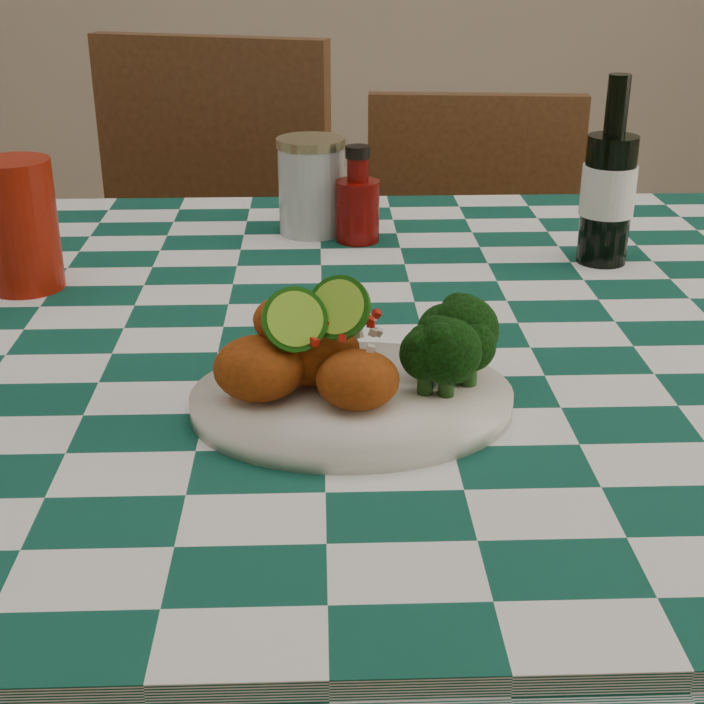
{
  "coord_description": "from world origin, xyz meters",
  "views": [
    {
      "loc": [
        -0.0,
        -0.94,
        1.17
      ],
      "look_at": [
        0.02,
        -0.19,
        0.84
      ],
      "focal_mm": 50.0,
      "sensor_mm": 36.0,
      "label": 1
    }
  ],
  "objects_px": {
    "fried_chicken_pile": "(322,343)",
    "ketchup_bottle": "(358,194)",
    "red_tumbler": "(19,225)",
    "dining_table": "(326,628)",
    "wooden_chair_left": "(179,332)",
    "mason_jar": "(311,186)",
    "beer_bottle": "(610,172)",
    "plate": "(352,401)",
    "wooden_chair_right": "(472,354)"
  },
  "relations": [
    {
      "from": "fried_chicken_pile",
      "to": "ketchup_bottle",
      "type": "height_order",
      "value": "ketchup_bottle"
    },
    {
      "from": "ketchup_bottle",
      "to": "red_tumbler",
      "type": "bearing_deg",
      "value": -156.73
    },
    {
      "from": "dining_table",
      "to": "wooden_chair_left",
      "type": "height_order",
      "value": "wooden_chair_left"
    },
    {
      "from": "ketchup_bottle",
      "to": "fried_chicken_pile",
      "type": "bearing_deg",
      "value": -95.82
    },
    {
      "from": "dining_table",
      "to": "mason_jar",
      "type": "bearing_deg",
      "value": 91.89
    },
    {
      "from": "mason_jar",
      "to": "beer_bottle",
      "type": "relative_size",
      "value": 0.56
    },
    {
      "from": "mason_jar",
      "to": "fried_chicken_pile",
      "type": "bearing_deg",
      "value": -88.89
    },
    {
      "from": "dining_table",
      "to": "plate",
      "type": "distance_m",
      "value": 0.45
    },
    {
      "from": "dining_table",
      "to": "beer_bottle",
      "type": "relative_size",
      "value": 7.37
    },
    {
      "from": "mason_jar",
      "to": "wooden_chair_left",
      "type": "relative_size",
      "value": 0.13
    },
    {
      "from": "fried_chicken_pile",
      "to": "wooden_chair_right",
      "type": "distance_m",
      "value": 1.02
    },
    {
      "from": "beer_bottle",
      "to": "wooden_chair_left",
      "type": "bearing_deg",
      "value": 140.29
    },
    {
      "from": "wooden_chair_right",
      "to": "beer_bottle",
      "type": "bearing_deg",
      "value": -76.74
    },
    {
      "from": "dining_table",
      "to": "ketchup_bottle",
      "type": "xyz_separation_m",
      "value": [
        0.05,
        0.29,
        0.46
      ]
    },
    {
      "from": "wooden_chair_left",
      "to": "wooden_chair_right",
      "type": "height_order",
      "value": "wooden_chair_left"
    },
    {
      "from": "beer_bottle",
      "to": "dining_table",
      "type": "bearing_deg",
      "value": -150.4
    },
    {
      "from": "red_tumbler",
      "to": "fried_chicken_pile",
      "type": "bearing_deg",
      "value": -43.72
    },
    {
      "from": "plate",
      "to": "wooden_chair_right",
      "type": "relative_size",
      "value": 0.31
    },
    {
      "from": "ketchup_bottle",
      "to": "beer_bottle",
      "type": "height_order",
      "value": "beer_bottle"
    },
    {
      "from": "mason_jar",
      "to": "beer_bottle",
      "type": "bearing_deg",
      "value": -21.09
    },
    {
      "from": "ketchup_bottle",
      "to": "mason_jar",
      "type": "xyz_separation_m",
      "value": [
        -0.06,
        0.04,
        0.0
      ]
    },
    {
      "from": "wooden_chair_right",
      "to": "mason_jar",
      "type": "bearing_deg",
      "value": -123.18
    },
    {
      "from": "dining_table",
      "to": "plate",
      "type": "relative_size",
      "value": 6.01
    },
    {
      "from": "dining_table",
      "to": "red_tumbler",
      "type": "height_order",
      "value": "red_tumbler"
    },
    {
      "from": "fried_chicken_pile",
      "to": "plate",
      "type": "bearing_deg",
      "value": 0.0
    },
    {
      "from": "wooden_chair_right",
      "to": "fried_chicken_pile",
      "type": "bearing_deg",
      "value": -101.94
    },
    {
      "from": "ketchup_bottle",
      "to": "wooden_chair_right",
      "type": "relative_size",
      "value": 0.14
    },
    {
      "from": "dining_table",
      "to": "beer_bottle",
      "type": "xyz_separation_m",
      "value": [
        0.35,
        0.2,
        0.51
      ]
    },
    {
      "from": "plate",
      "to": "wooden_chair_right",
      "type": "distance_m",
      "value": 0.99
    },
    {
      "from": "red_tumbler",
      "to": "wooden_chair_right",
      "type": "distance_m",
      "value": 0.93
    },
    {
      "from": "dining_table",
      "to": "mason_jar",
      "type": "height_order",
      "value": "mason_jar"
    },
    {
      "from": "red_tumbler",
      "to": "mason_jar",
      "type": "xyz_separation_m",
      "value": [
        0.33,
        0.21,
        -0.01
      ]
    },
    {
      "from": "fried_chicken_pile",
      "to": "beer_bottle",
      "type": "xyz_separation_m",
      "value": [
        0.35,
        0.39,
        0.05
      ]
    },
    {
      "from": "dining_table",
      "to": "wooden_chair_right",
      "type": "height_order",
      "value": "wooden_chair_right"
    },
    {
      "from": "ketchup_bottle",
      "to": "wooden_chair_right",
      "type": "height_order",
      "value": "ketchup_bottle"
    },
    {
      "from": "red_tumbler",
      "to": "mason_jar",
      "type": "distance_m",
      "value": 0.39
    },
    {
      "from": "plate",
      "to": "beer_bottle",
      "type": "xyz_separation_m",
      "value": [
        0.32,
        0.39,
        0.1
      ]
    },
    {
      "from": "beer_bottle",
      "to": "ketchup_bottle",
      "type": "bearing_deg",
      "value": 161.88
    },
    {
      "from": "ketchup_bottle",
      "to": "dining_table",
      "type": "bearing_deg",
      "value": -99.46
    },
    {
      "from": "wooden_chair_right",
      "to": "red_tumbler",
      "type": "bearing_deg",
      "value": -131.86
    },
    {
      "from": "fried_chicken_pile",
      "to": "mason_jar",
      "type": "relative_size",
      "value": 1.13
    },
    {
      "from": "ketchup_bottle",
      "to": "beer_bottle",
      "type": "xyz_separation_m",
      "value": [
        0.3,
        -0.1,
        0.05
      ]
    },
    {
      "from": "wooden_chair_left",
      "to": "plate",
      "type": "bearing_deg",
      "value": -55.33
    },
    {
      "from": "dining_table",
      "to": "red_tumbler",
      "type": "bearing_deg",
      "value": 159.31
    },
    {
      "from": "fried_chicken_pile",
      "to": "mason_jar",
      "type": "bearing_deg",
      "value": 91.11
    },
    {
      "from": "fried_chicken_pile",
      "to": "wooden_chair_left",
      "type": "distance_m",
      "value": 0.99
    },
    {
      "from": "red_tumbler",
      "to": "beer_bottle",
      "type": "bearing_deg",
      "value": 5.77
    },
    {
      "from": "dining_table",
      "to": "fried_chicken_pile",
      "type": "height_order",
      "value": "fried_chicken_pile"
    },
    {
      "from": "beer_bottle",
      "to": "wooden_chair_right",
      "type": "relative_size",
      "value": 0.26
    },
    {
      "from": "fried_chicken_pile",
      "to": "red_tumbler",
      "type": "bearing_deg",
      "value": 136.28
    }
  ]
}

